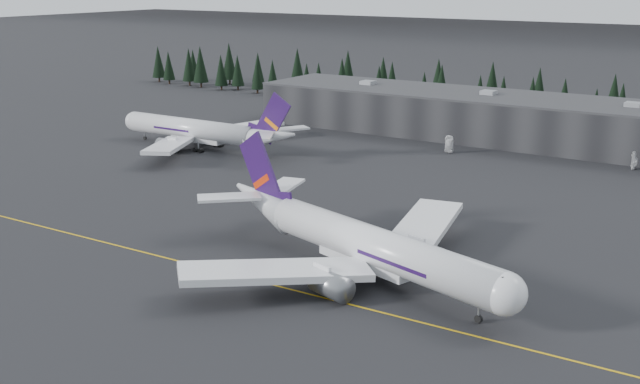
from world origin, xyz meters
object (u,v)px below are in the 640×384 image
Objects in this scene: jet_parked at (205,131)px; gse_vehicle_b at (634,166)px; gse_vehicle_a at (449,150)px; jet_main at (356,240)px; terminal at (521,119)px.

jet_parked is 13.20× the size of gse_vehicle_b.
gse_vehicle_a is 1.07× the size of gse_vehicle_b.
jet_main is at bearing -72.99° from gse_vehicle_a.
jet_main is 13.26× the size of gse_vehicle_a.
terminal is 35.58× the size of gse_vehicle_b.
gse_vehicle_b is at bearing 94.31° from jet_main.
jet_main is 1.08× the size of jet_parked.
jet_main is 93.18m from gse_vehicle_a.
jet_main is 100.69m from jet_parked.
jet_parked is at bearing 161.48° from jet_main.
gse_vehicle_b is (35.37, -18.09, -5.53)m from terminal.
jet_main is at bearing 144.50° from jet_parked.
jet_parked reaches higher than gse_vehicle_b.
terminal reaches higher than gse_vehicle_b.
terminal is 33.21× the size of gse_vehicle_a.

